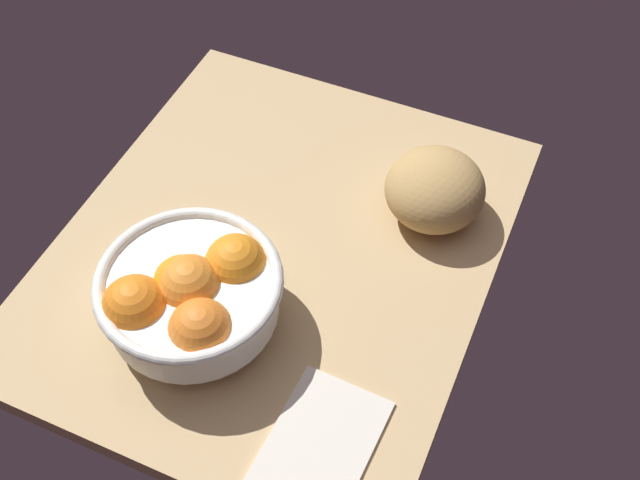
{
  "coord_description": "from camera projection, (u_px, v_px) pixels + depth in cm",
  "views": [
    {
      "loc": [
        -58.08,
        -31.78,
        85.03
      ],
      "look_at": [
        -0.1,
        -6.45,
        5.0
      ],
      "focal_mm": 45.02,
      "sensor_mm": 36.0,
      "label": 1
    }
  ],
  "objects": [
    {
      "name": "ground_plane",
      "position": [
        277.0,
        254.0,
        1.09
      ],
      "size": [
        66.77,
        56.21,
        3.0
      ],
      "primitive_type": "cube",
      "color": "tan"
    },
    {
      "name": "fruit_bowl",
      "position": [
        190.0,
        294.0,
        0.95
      ],
      "size": [
        22.55,
        22.55,
        11.23
      ],
      "color": "white",
      "rests_on": "ground"
    },
    {
      "name": "bread_loaf",
      "position": [
        435.0,
        189.0,
        1.08
      ],
      "size": [
        14.59,
        14.25,
        9.55
      ],
      "primitive_type": "ellipsoid",
      "rotation": [
        0.0,
        0.0,
        0.05
      ],
      "color": "tan",
      "rests_on": "ground"
    },
    {
      "name": "napkin_folded",
      "position": [
        322.0,
        440.0,
        0.9
      ],
      "size": [
        16.25,
        12.0,
        0.86
      ],
      "primitive_type": "cube",
      "rotation": [
        0.0,
        0.0,
        -0.04
      ],
      "color": "silver",
      "rests_on": "ground"
    }
  ]
}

